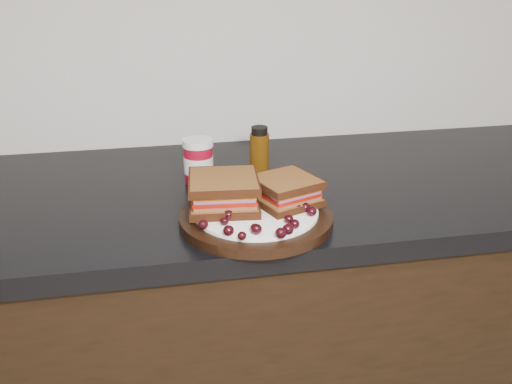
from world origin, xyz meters
The scene contains 31 objects.
base_cabinets centered at (0.00, 1.70, 0.43)m, with size 3.96×0.58×0.86m, color black.
countertop centered at (0.00, 1.70, 0.88)m, with size 3.98×0.60×0.04m, color black.
plate centered at (0.02, 1.52, 0.91)m, with size 0.28×0.28×0.02m, color black.
sandwich_left centered at (-0.03, 1.55, 0.95)m, with size 0.13×0.13×0.06m, color brown, non-canonical shape.
sandwich_right centered at (0.08, 1.54, 0.95)m, with size 0.11×0.11×0.05m, color brown, non-canonical shape.
grape_0 centered at (-0.08, 1.46, 0.93)m, with size 0.02×0.02×0.02m, color black.
grape_1 centered at (-0.04, 1.47, 0.93)m, with size 0.02×0.02×0.01m, color black.
grape_2 centered at (-0.04, 1.43, 0.93)m, with size 0.02×0.02×0.02m, color black.
grape_3 centered at (-0.02, 1.41, 0.93)m, with size 0.02×0.02×0.01m, color black.
grape_4 centered at (0.00, 1.43, 0.93)m, with size 0.02×0.02×0.02m, color black.
grape_5 centered at (0.00, 1.43, 0.93)m, with size 0.02×0.02×0.02m, color black.
grape_6 centered at (0.04, 1.41, 0.93)m, with size 0.02×0.02×0.02m, color black.
grape_7 centered at (0.06, 1.42, 0.93)m, with size 0.02×0.02×0.02m, color black.
grape_8 centered at (0.07, 1.44, 0.93)m, with size 0.02×0.02×0.02m, color black.
grape_9 centered at (0.07, 1.46, 0.93)m, with size 0.02×0.02×0.02m, color black.
grape_10 centered at (0.11, 1.48, 0.93)m, with size 0.02×0.02×0.02m, color black.
grape_11 centered at (0.09, 1.50, 0.93)m, with size 0.02×0.02×0.01m, color black.
grape_12 centered at (0.11, 1.50, 0.93)m, with size 0.02×0.02×0.02m, color black.
grape_13 centered at (0.10, 1.54, 0.93)m, with size 0.02×0.02×0.02m, color black.
grape_14 centered at (0.09, 1.55, 0.93)m, with size 0.02×0.02×0.02m, color black.
grape_15 centered at (0.07, 1.56, 0.93)m, with size 0.02×0.02×0.02m, color black.
grape_16 centered at (-0.03, 1.58, 0.93)m, with size 0.02×0.02×0.02m, color black.
grape_17 centered at (-0.05, 1.55, 0.93)m, with size 0.02×0.02×0.02m, color black.
grape_18 centered at (-0.06, 1.53, 0.93)m, with size 0.02×0.02×0.02m, color black.
grape_19 centered at (-0.07, 1.52, 0.93)m, with size 0.02×0.02×0.02m, color black.
grape_20 centered at (-0.03, 1.49, 0.93)m, with size 0.02×0.02×0.02m, color black.
grape_21 centered at (-0.01, 1.54, 0.93)m, with size 0.02×0.02×0.02m, color black.
grape_22 centered at (-0.04, 1.53, 0.93)m, with size 0.01×0.01×0.01m, color black.
grape_23 centered at (-0.08, 1.53, 0.93)m, with size 0.02×0.02×0.02m, color black.
condiment_jar centered at (-0.06, 1.74, 0.95)m, with size 0.06×0.06×0.10m, color maroon.
oil_bottle centered at (0.07, 1.73, 0.96)m, with size 0.04×0.04×0.12m, color #442606.
Camera 1 is at (-0.16, 0.60, 1.36)m, focal length 40.00 mm.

